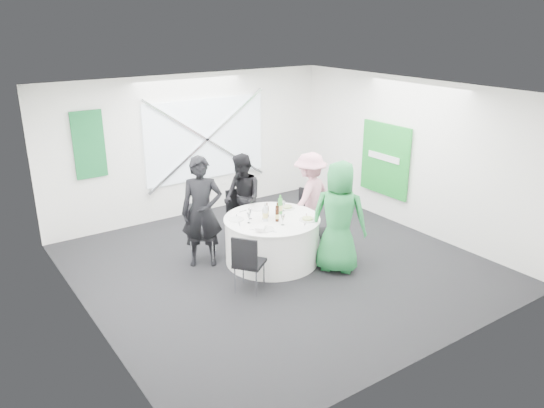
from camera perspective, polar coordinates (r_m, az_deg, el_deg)
floor at (r=8.69m, az=0.75°, el=-6.58°), size 6.00×6.00×0.00m
ceiling at (r=7.86m, az=0.85°, el=12.03°), size 6.00×6.00×0.00m
wall_back at (r=10.67m, az=-8.63°, el=6.22°), size 6.00×0.00×6.00m
wall_front at (r=6.14m, az=17.31°, el=-4.80°), size 6.00×0.00×6.00m
wall_left at (r=6.97m, az=-19.76°, el=-2.10°), size 0.00×6.00×6.00m
wall_right at (r=10.14m, az=14.81°, el=5.08°), size 0.00×6.00×6.00m
window_panel at (r=10.74m, az=-7.12°, el=6.93°), size 2.60×0.03×1.60m
window_brace_a at (r=10.71m, az=-7.02°, el=6.89°), size 2.63×0.05×1.84m
window_brace_b at (r=10.71m, az=-7.02°, el=6.89°), size 2.63×0.05×1.84m
green_banner at (r=9.87m, az=-19.09°, el=6.05°), size 0.55×0.04×1.20m
green_sign at (r=10.53m, az=12.05°, el=4.71°), size 0.05×1.20×1.40m
banquet_table at (r=8.68m, az=-0.00°, el=-3.85°), size 1.56×1.56×0.76m
chair_back at (r=9.61m, az=-3.64°, el=-0.63°), size 0.43×0.44×0.88m
chair_back_left at (r=8.72m, az=-8.02°, el=-2.75°), size 0.59×0.59×0.93m
chair_back_right at (r=9.48m, az=3.60°, el=-0.76°), size 0.55×0.55×0.92m
chair_front_right at (r=8.75m, az=7.06°, el=-2.55°), size 0.60×0.59×0.95m
chair_front_left at (r=7.66m, az=-2.67°, el=-6.03°), size 0.57×0.57×0.90m
person_man_back_left at (r=8.46m, az=-7.54°, el=-0.86°), size 0.79×0.70×1.80m
person_man_back at (r=9.40m, az=-3.21°, el=0.67°), size 0.48×0.80×1.57m
person_woman_pink at (r=9.43m, az=4.08°, el=0.79°), size 1.13×0.80×1.60m
person_woman_green at (r=8.26m, az=7.21°, el=-1.43°), size 0.99×1.04×1.79m
plate_back at (r=8.93m, az=-1.69°, el=-0.49°), size 0.26×0.26×0.01m
plate_back_left at (r=8.48m, az=-3.86°, el=-1.66°), size 0.24×0.24×0.01m
plate_back_right at (r=8.96m, az=1.59°, el=-0.36°), size 0.28×0.28×0.04m
plate_front_right at (r=8.46m, az=3.85°, el=-1.64°), size 0.27×0.27×0.04m
plate_front_left at (r=8.08m, az=-0.73°, el=-2.71°), size 0.27×0.27×0.01m
napkin at (r=8.04m, az=-1.21°, el=-2.60°), size 0.23×0.22×0.05m
beer_bottle_a at (r=8.43m, az=-0.83°, el=-1.13°), size 0.06×0.06×0.24m
beer_bottle_b at (r=8.55m, az=-0.55°, el=-0.82°), size 0.06×0.06×0.24m
beer_bottle_c at (r=8.51m, az=0.57°, el=-0.87°), size 0.06×0.06×0.26m
beer_bottle_d at (r=8.37m, az=0.55°, el=-1.21°), size 0.06×0.06×0.27m
green_water_bottle at (r=8.67m, az=0.89°, el=-0.26°), size 0.08×0.08×0.33m
clear_water_bottle at (r=8.37m, az=-0.70°, el=-1.07°), size 0.08×0.08×0.31m
wine_glass_a at (r=8.47m, az=-2.35°, el=-0.81°), size 0.07×0.07×0.17m
wine_glass_b at (r=8.21m, az=1.17°, el=-1.46°), size 0.07×0.07×0.17m
wine_glass_c at (r=8.80m, az=1.24°, el=0.01°), size 0.07×0.07×0.17m
wine_glass_d at (r=8.30m, az=-2.51°, el=-1.25°), size 0.07×0.07×0.17m
fork_a at (r=8.62m, az=-3.80°, el=-1.32°), size 0.08×0.14×0.01m
knife_a at (r=8.30m, az=-3.52°, el=-2.16°), size 0.07×0.14×0.01m
fork_b at (r=9.03m, az=-1.42°, el=-0.28°), size 0.15×0.03×0.01m
knife_b at (r=8.84m, az=-3.14°, el=-0.76°), size 0.15×0.03×0.01m
fork_c at (r=8.31m, az=3.57°, el=-2.13°), size 0.11×0.12×0.01m
knife_c at (r=8.67m, az=3.71°, el=-1.19°), size 0.11×0.13×0.01m
fork_d at (r=8.07m, az=-1.97°, el=-2.80°), size 0.11×0.12×0.01m
knife_d at (r=8.00m, az=-0.02°, el=-2.99°), size 0.10×0.13×0.01m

